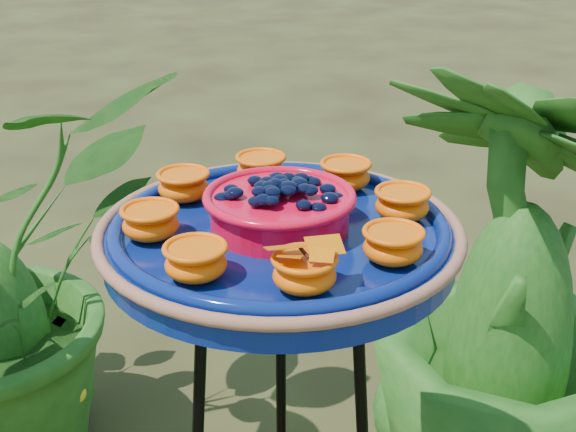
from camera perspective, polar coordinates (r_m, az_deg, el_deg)
The scene contains 2 objects.
feeder_dish at distance 1.11m, azimuth -0.60°, elevation -0.97°, with size 0.53×0.53×0.11m.
shrub_back_right at distance 1.90m, azimuth 15.76°, elevation -5.75°, with size 0.63×0.63×1.12m, color #194913.
Camera 1 is at (-0.06, -1.13, 1.48)m, focal length 50.00 mm.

